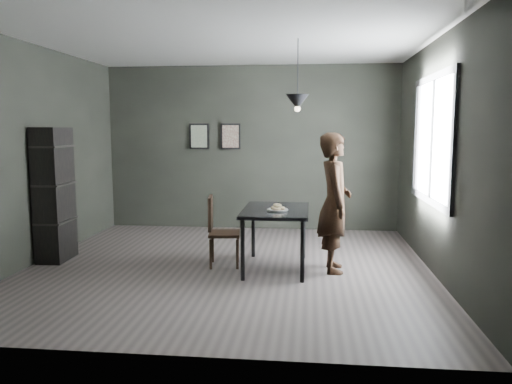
# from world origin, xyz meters

# --- Properties ---
(ground) EXTENTS (5.00, 5.00, 0.00)m
(ground) POSITION_xyz_m (0.00, 0.00, 0.00)
(ground) COLOR #373230
(ground) RESTS_ON ground
(back_wall) EXTENTS (5.00, 0.10, 2.80)m
(back_wall) POSITION_xyz_m (0.00, 2.50, 1.40)
(back_wall) COLOR black
(back_wall) RESTS_ON ground
(ceiling) EXTENTS (5.00, 5.00, 0.02)m
(ceiling) POSITION_xyz_m (0.00, 0.00, 2.80)
(ceiling) COLOR silver
(ceiling) RESTS_ON ground
(window_assembly) EXTENTS (0.04, 1.96, 1.56)m
(window_assembly) POSITION_xyz_m (2.47, 0.20, 1.60)
(window_assembly) COLOR white
(window_assembly) RESTS_ON ground
(cafe_table) EXTENTS (0.80, 1.20, 0.75)m
(cafe_table) POSITION_xyz_m (0.60, 0.00, 0.67)
(cafe_table) COLOR black
(cafe_table) RESTS_ON ground
(white_plate) EXTENTS (0.23, 0.23, 0.01)m
(white_plate) POSITION_xyz_m (0.63, -0.15, 0.76)
(white_plate) COLOR white
(white_plate) RESTS_ON cafe_table
(donut_pile) EXTENTS (0.18, 0.18, 0.08)m
(donut_pile) POSITION_xyz_m (0.63, -0.15, 0.79)
(donut_pile) COLOR beige
(donut_pile) RESTS_ON white_plate
(woman) EXTENTS (0.44, 0.64, 1.68)m
(woman) POSITION_xyz_m (1.31, -0.02, 0.84)
(woman) COLOR black
(woman) RESTS_ON ground
(wood_chair) EXTENTS (0.43, 0.43, 0.89)m
(wood_chair) POSITION_xyz_m (-0.13, 0.05, 0.51)
(wood_chair) COLOR black
(wood_chair) RESTS_ON ground
(shelf_unit) EXTENTS (0.36, 0.60, 1.75)m
(shelf_unit) POSITION_xyz_m (-2.32, 0.11, 0.87)
(shelf_unit) COLOR black
(shelf_unit) RESTS_ON ground
(pendant_lamp) EXTENTS (0.28, 0.28, 0.86)m
(pendant_lamp) POSITION_xyz_m (0.85, 0.10, 2.05)
(pendant_lamp) COLOR black
(pendant_lamp) RESTS_ON ground
(framed_print_left) EXTENTS (0.34, 0.04, 0.44)m
(framed_print_left) POSITION_xyz_m (-0.90, 2.47, 1.60)
(framed_print_left) COLOR black
(framed_print_left) RESTS_ON ground
(framed_print_right) EXTENTS (0.34, 0.04, 0.44)m
(framed_print_right) POSITION_xyz_m (-0.35, 2.47, 1.60)
(framed_print_right) COLOR black
(framed_print_right) RESTS_ON ground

